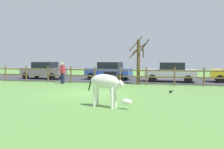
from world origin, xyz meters
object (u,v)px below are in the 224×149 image
object	(u,v)px
zebra	(106,84)
visitor_near_fence	(62,72)
parked_car_blue	(109,71)
bare_tree	(139,59)
parked_car_silver	(171,72)
parked_car_grey	(44,70)
crow_on_grass	(171,92)

from	to	relation	value
zebra	visitor_near_fence	distance (m)	9.34
zebra	parked_car_blue	world-z (taller)	parked_car_blue
bare_tree	visitor_near_fence	world-z (taller)	bare_tree
zebra	visitor_near_fence	bearing A→B (deg)	125.59
zebra	parked_car_silver	bearing A→B (deg)	76.04
bare_tree	parked_car_grey	distance (m)	9.36
crow_on_grass	parked_car_blue	distance (m)	8.91
bare_tree	visitor_near_fence	size ratio (longest dim) A/B	2.23
zebra	crow_on_grass	world-z (taller)	zebra
parked_car_grey	zebra	bearing A→B (deg)	-50.93
bare_tree	visitor_near_fence	xyz separation A→B (m)	(-5.68, -0.94, -0.95)
bare_tree	parked_car_silver	size ratio (longest dim) A/B	0.89
zebra	crow_on_grass	bearing A→B (deg)	58.74
bare_tree	zebra	size ratio (longest dim) A/B	1.92
zebra	parked_car_silver	distance (m)	10.93
parked_car_blue	visitor_near_fence	distance (m)	4.64
parked_car_blue	bare_tree	bearing A→B (deg)	-43.57
bare_tree	crow_on_grass	xyz separation A→B (m)	(2.29, -4.37, -1.73)
parked_car_grey	parked_car_silver	distance (m)	11.42
visitor_near_fence	crow_on_grass	bearing A→B (deg)	-23.26
bare_tree	parked_car_grey	size ratio (longest dim) A/B	0.89
crow_on_grass	parked_car_blue	xyz separation A→B (m)	(-5.24, 7.17, 0.72)
bare_tree	parked_car_silver	bearing A→B (deg)	40.86
bare_tree	parked_car_silver	xyz separation A→B (m)	(2.39, 2.07, -1.02)
crow_on_grass	parked_car_silver	world-z (taller)	parked_car_silver
zebra	parked_car_grey	xyz separation A→B (m)	(-8.78, 10.81, -0.08)
crow_on_grass	parked_car_blue	bearing A→B (deg)	126.13
parked_car_silver	zebra	bearing A→B (deg)	-103.96
parked_car_silver	visitor_near_fence	size ratio (longest dim) A/B	2.50
crow_on_grass	parked_car_grey	world-z (taller)	parked_car_grey
parked_car_grey	parked_car_silver	bearing A→B (deg)	-1.04
parked_car_silver	visitor_near_fence	xyz separation A→B (m)	(-8.07, -3.01, 0.06)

